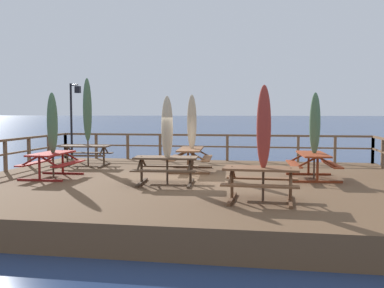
{
  "coord_description": "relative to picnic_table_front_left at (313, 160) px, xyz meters",
  "views": [
    {
      "loc": [
        2.34,
        -12.91,
        2.65
      ],
      "look_at": [
        0.0,
        0.82,
        1.65
      ],
      "focal_mm": 41.69,
      "sensor_mm": 36.0,
      "label": 1
    }
  ],
  "objects": [
    {
      "name": "ground_plane",
      "position": [
        -3.68,
        -0.79,
        -1.2
      ],
      "size": [
        600.0,
        600.0,
        0.0
      ],
      "primitive_type": "plane",
      "color": "navy"
    },
    {
      "name": "wooden_deck",
      "position": [
        -3.68,
        -0.79,
        -0.88
      ],
      "size": [
        13.06,
        10.87,
        0.65
      ],
      "primitive_type": "cube",
      "color": "brown",
      "rests_on": "ground"
    },
    {
      "name": "railing_waterside_far",
      "position": [
        -3.68,
        4.49,
        0.17
      ],
      "size": [
        12.86,
        0.1,
        1.09
      ],
      "color": "brown",
      "rests_on": "wooden_deck"
    },
    {
      "name": "picnic_table_front_left",
      "position": [
        0.0,
        0.0,
        0.0
      ],
      "size": [
        1.53,
        2.03,
        0.78
      ],
      "color": "#993819",
      "rests_on": "wooden_deck"
    },
    {
      "name": "picnic_table_mid_centre",
      "position": [
        -4.12,
        -1.74,
        -0.01
      ],
      "size": [
        1.84,
        1.53,
        0.78
      ],
      "color": "brown",
      "rests_on": "wooden_deck"
    },
    {
      "name": "picnic_table_mid_right",
      "position": [
        -8.0,
        1.84,
        -0.01
      ],
      "size": [
        1.86,
        1.55,
        0.78
      ],
      "color": "brown",
      "rests_on": "wooden_deck"
    },
    {
      "name": "picnic_table_back_left",
      "position": [
        -7.85,
        -1.09,
        -0.0
      ],
      "size": [
        1.4,
        1.85,
        0.78
      ],
      "color": "maroon",
      "rests_on": "wooden_deck"
    },
    {
      "name": "picnic_table_front_right",
      "position": [
        -1.48,
        -3.7,
        -0.01
      ],
      "size": [
        1.71,
        1.46,
        0.78
      ],
      "color": "brown",
      "rests_on": "wooden_deck"
    },
    {
      "name": "picnic_table_mid_left",
      "position": [
        -3.93,
        1.15,
        0.0
      ],
      "size": [
        1.54,
        2.05,
        0.78
      ],
      "color": "brown",
      "rests_on": "wooden_deck"
    },
    {
      "name": "patio_umbrella_short_back",
      "position": [
        0.05,
        0.08,
        1.09
      ],
      "size": [
        0.32,
        0.32,
        2.59
      ],
      "color": "#4C3828",
      "rests_on": "wooden_deck"
    },
    {
      "name": "patio_umbrella_tall_back_right",
      "position": [
        -4.07,
        -1.78,
        1.0
      ],
      "size": [
        0.32,
        0.32,
        2.45
      ],
      "color": "#4C3828",
      "rests_on": "wooden_deck"
    },
    {
      "name": "patio_umbrella_short_front",
      "position": [
        -7.93,
        1.89,
        1.51
      ],
      "size": [
        0.32,
        0.32,
        3.25
      ],
      "color": "#4C3828",
      "rests_on": "wooden_deck"
    },
    {
      "name": "patio_umbrella_short_mid",
      "position": [
        -7.81,
        -1.06,
        1.09
      ],
      "size": [
        0.32,
        0.32,
        2.59
      ],
      "color": "#4C3828",
      "rests_on": "wooden_deck"
    },
    {
      "name": "patio_umbrella_tall_front",
      "position": [
        -1.43,
        -3.68,
        1.1
      ],
      "size": [
        0.32,
        0.32,
        2.6
      ],
      "color": "#4C3828",
      "rests_on": "wooden_deck"
    },
    {
      "name": "patio_umbrella_tall_back_left",
      "position": [
        -3.89,
        1.18,
        1.09
      ],
      "size": [
        0.32,
        0.32,
        2.59
      ],
      "color": "#4C3828",
      "rests_on": "wooden_deck"
    },
    {
      "name": "lamp_post_hooked",
      "position": [
        -9.35,
        3.83,
        1.55
      ],
      "size": [
        0.6,
        0.46,
        3.2
      ],
      "color": "black",
      "rests_on": "wooden_deck"
    }
  ]
}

